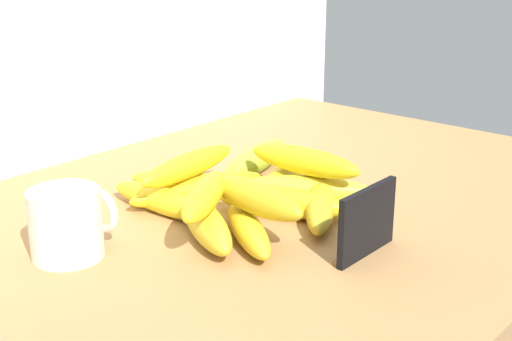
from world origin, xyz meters
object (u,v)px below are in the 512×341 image
at_px(banana_3, 286,176).
at_px(banana_5, 206,223).
at_px(banana_1, 166,202).
at_px(chalkboard_sign, 367,224).
at_px(banana_11, 205,196).
at_px(banana_6, 248,230).
at_px(banana_0, 184,182).
at_px(banana_12, 189,165).
at_px(banana_2, 319,205).
at_px(banana_10, 304,161).
at_px(banana_4, 283,203).
at_px(coffee_mug, 68,223).
at_px(banana_7, 304,190).
at_px(banana_9, 199,189).
at_px(banana_8, 256,159).
at_px(banana_13, 256,198).

height_order(banana_3, banana_5, banana_5).
bearing_deg(banana_1, banana_5, -103.29).
distance_m(chalkboard_sign, banana_11, 0.20).
relative_size(chalkboard_sign, banana_6, 0.70).
distance_m(banana_0, banana_12, 0.05).
xyz_separation_m(chalkboard_sign, banana_2, (0.05, 0.11, -0.02)).
bearing_deg(banana_12, banana_1, -167.56).
bearing_deg(chalkboard_sign, banana_10, 60.50).
bearing_deg(banana_4, banana_12, 105.73).
height_order(coffee_mug, banana_7, coffee_mug).
distance_m(banana_1, banana_9, 0.06).
relative_size(coffee_mug, banana_4, 0.56).
height_order(banana_0, banana_5, banana_5).
distance_m(banana_3, banana_5, 0.21).
bearing_deg(banana_7, banana_3, 61.05).
relative_size(banana_0, banana_8, 0.81).
distance_m(banana_7, banana_11, 0.19).
height_order(coffee_mug, banana_2, coffee_mug).
bearing_deg(banana_5, banana_4, -13.40).
bearing_deg(banana_7, banana_9, 126.03).
distance_m(banana_4, banana_5, 0.12).
distance_m(coffee_mug, banana_5, 0.17).
xyz_separation_m(banana_10, banana_13, (-0.14, -0.03, -0.00)).
bearing_deg(banana_10, banana_1, 144.77).
bearing_deg(banana_10, banana_11, 177.31).
xyz_separation_m(banana_3, banana_4, (-0.09, -0.07, 0.00)).
relative_size(banana_0, banana_11, 1.04).
bearing_deg(banana_10, banana_9, 129.58).
relative_size(coffee_mug, banana_3, 0.49).
bearing_deg(banana_9, banana_2, -70.77).
bearing_deg(banana_4, banana_2, -54.71).
relative_size(coffee_mug, banana_10, 0.57).
distance_m(chalkboard_sign, banana_4, 0.15).
relative_size(banana_1, banana_6, 1.27).
height_order(chalkboard_sign, banana_10, chalkboard_sign).
bearing_deg(banana_0, banana_13, -106.77).
bearing_deg(banana_4, banana_11, 169.83).
height_order(banana_7, banana_8, same).
bearing_deg(banana_7, banana_1, 142.09).
bearing_deg(banana_3, banana_5, -169.87).
xyz_separation_m(banana_2, banana_5, (-0.15, 0.07, 0.00)).
relative_size(banana_2, banana_10, 1.08).
xyz_separation_m(banana_6, banana_12, (0.06, 0.16, 0.04)).
distance_m(chalkboard_sign, banana_1, 0.28).
height_order(banana_3, banana_9, banana_3).
relative_size(chalkboard_sign, banana_13, 0.70).
bearing_deg(banana_0, coffee_mug, -168.45).
distance_m(banana_4, banana_7, 0.06).
height_order(banana_1, banana_7, banana_7).
bearing_deg(coffee_mug, banana_2, -28.64).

